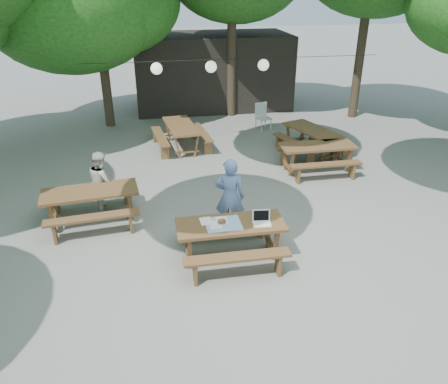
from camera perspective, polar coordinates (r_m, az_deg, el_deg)
name	(u,v)px	position (r m, az deg, el deg)	size (l,w,h in m)	color
ground	(267,245)	(8.83, 5.63, -6.91)	(80.00, 80.00, 0.00)	slate
pavilion	(212,71)	(18.09, -1.58, 15.55)	(6.00, 3.00, 2.80)	black
main_picnic_table	(231,240)	(8.23, 0.86, -6.28)	(2.00, 1.58, 0.75)	#4F331C
picnic_table_nw	(92,206)	(9.82, -16.89, -1.71)	(2.08, 1.78, 0.75)	#4F331C
picnic_table_ne	(317,157)	(12.17, 12.02, 4.44)	(2.00, 1.58, 0.75)	#4F331C
picnic_table_far_w	(181,136)	(13.59, -5.60, 7.26)	(1.80, 2.08, 0.75)	#4F331C
picnic_table_far_e	(312,141)	(13.40, 11.44, 6.56)	(2.11, 2.31, 0.75)	#4F331C
woman	(230,197)	(8.81, 0.77, -0.61)	(0.60, 0.40, 1.65)	#657EB8
second_person	(102,181)	(10.14, -15.61, 1.35)	(0.68, 0.53, 1.40)	silver
plastic_chair	(263,122)	(15.41, 5.13, 9.10)	(0.55, 0.55, 0.90)	silver
laptop	(262,220)	(8.05, 4.93, -3.67)	(0.36, 0.29, 0.24)	white
tabletop_clutter	(222,223)	(8.02, -0.24, -4.10)	(0.75, 0.57, 0.08)	#3B86C9
paper_lanterns	(211,67)	(13.43, -1.65, 16.05)	(9.00, 0.34, 0.38)	black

